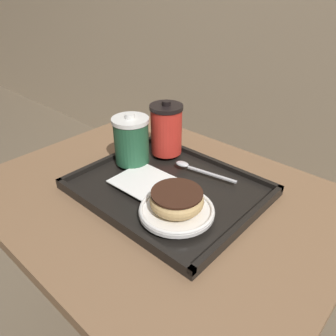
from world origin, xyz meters
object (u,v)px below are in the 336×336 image
Objects in this scene: donut_chocolate_glazed at (177,200)px; coffee_cup_rear at (166,129)px; spoon at (191,167)px; coffee_cup_front at (131,140)px.

coffee_cup_rear is at bearing 136.90° from donut_chocolate_glazed.
coffee_cup_rear reaches higher than donut_chocolate_glazed.
spoon is (-0.09, 0.16, -0.03)m from donut_chocolate_glazed.
coffee_cup_front is at bearing 159.26° from donut_chocolate_glazed.
coffee_cup_rear reaches higher than spoon.
coffee_cup_rear is (0.03, 0.10, 0.01)m from coffee_cup_front.
coffee_cup_front is 0.10m from coffee_cup_rear.
spoon is at bearing -13.34° from coffee_cup_rear.
coffee_cup_rear is 0.13m from spoon.
coffee_cup_rear reaches higher than coffee_cup_front.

